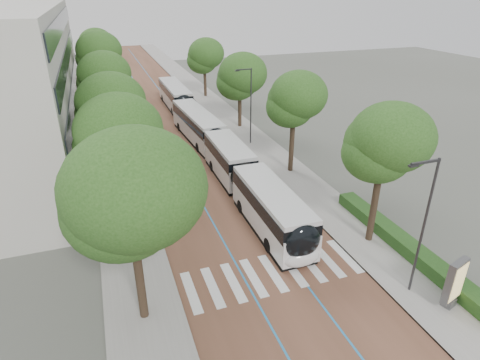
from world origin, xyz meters
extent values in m
plane|color=#51544C|center=(0.00, 0.00, 0.00)|extent=(160.00, 160.00, 0.00)
cube|color=brown|center=(0.00, 40.00, 0.01)|extent=(11.00, 140.00, 0.02)
cube|color=gray|center=(-7.50, 40.00, 0.06)|extent=(4.00, 140.00, 0.12)
cube|color=gray|center=(7.50, 40.00, 0.06)|extent=(4.00, 140.00, 0.12)
cube|color=gray|center=(-5.60, 40.00, 0.06)|extent=(0.20, 140.00, 0.14)
cube|color=gray|center=(5.60, 40.00, 0.06)|extent=(0.20, 140.00, 0.14)
cube|color=silver|center=(-4.80, 1.00, 0.03)|extent=(0.55, 3.60, 0.01)
cube|color=silver|center=(-3.55, 1.00, 0.03)|extent=(0.55, 3.60, 0.01)
cube|color=silver|center=(-2.30, 1.00, 0.03)|extent=(0.55, 3.60, 0.01)
cube|color=silver|center=(-1.05, 1.00, 0.03)|extent=(0.55, 3.60, 0.01)
cube|color=silver|center=(0.20, 1.00, 0.03)|extent=(0.55, 3.60, 0.01)
cube|color=silver|center=(1.45, 1.00, 0.03)|extent=(0.55, 3.60, 0.01)
cube|color=silver|center=(2.70, 1.00, 0.03)|extent=(0.55, 3.60, 0.01)
cube|color=silver|center=(3.95, 1.00, 0.03)|extent=(0.55, 3.60, 0.01)
cube|color=silver|center=(5.20, 1.00, 0.03)|extent=(0.55, 3.60, 0.01)
cube|color=#2377B3|center=(-1.60, 40.00, 0.02)|extent=(0.12, 126.00, 0.01)
cube|color=#2377B3|center=(1.60, 40.00, 0.02)|extent=(0.12, 126.00, 0.01)
cube|color=black|center=(-10.45, 28.00, 3.00)|extent=(0.12, 38.00, 1.60)
cube|color=black|center=(-10.45, 28.00, 6.20)|extent=(0.12, 38.00, 1.60)
cube|color=black|center=(-10.45, 28.00, 9.40)|extent=(0.12, 38.00, 1.60)
cube|color=black|center=(-10.45, 28.00, 12.40)|extent=(0.12, 38.00, 1.60)
cube|color=#193F16|center=(9.10, 0.00, 0.52)|extent=(1.20, 14.00, 0.80)
cylinder|color=#313134|center=(6.80, -3.00, 4.12)|extent=(0.14, 0.14, 8.00)
cube|color=#313134|center=(6.00, -3.00, 8.02)|extent=(1.70, 0.12, 0.12)
cube|color=#313134|center=(5.30, -3.00, 7.94)|extent=(0.50, 0.20, 0.10)
cylinder|color=#313134|center=(6.80, 22.00, 4.12)|extent=(0.14, 0.14, 8.00)
cube|color=#313134|center=(6.00, 22.00, 8.02)|extent=(1.70, 0.12, 0.12)
cube|color=#313134|center=(5.30, 22.00, 7.94)|extent=(0.50, 0.20, 0.10)
cylinder|color=#313134|center=(-6.10, 8.00, 4.12)|extent=(0.14, 0.14, 8.00)
cylinder|color=black|center=(-7.50, 0.00, 2.46)|extent=(0.44, 0.44, 4.93)
ellipsoid|color=#224B18|center=(-7.50, 0.00, 6.94)|extent=(6.43, 6.43, 5.47)
cylinder|color=black|center=(-7.50, 9.00, 2.39)|extent=(0.44, 0.44, 4.78)
ellipsoid|color=#224B18|center=(-7.50, 9.00, 6.74)|extent=(5.56, 5.56, 4.73)
cylinder|color=black|center=(-7.50, 18.00, 2.25)|extent=(0.44, 0.44, 4.50)
ellipsoid|color=#224B18|center=(-7.50, 18.00, 6.34)|extent=(5.74, 5.74, 4.88)
cylinder|color=black|center=(-7.50, 28.00, 2.41)|extent=(0.44, 0.44, 4.83)
ellipsoid|color=#224B18|center=(-7.50, 28.00, 6.81)|extent=(5.46, 5.46, 4.64)
cylinder|color=black|center=(-7.50, 40.00, 2.69)|extent=(0.44, 0.44, 5.37)
ellipsoid|color=#224B18|center=(-7.50, 40.00, 7.57)|extent=(5.74, 5.74, 4.88)
cylinder|color=black|center=(-7.50, 55.00, 2.41)|extent=(0.44, 0.44, 4.82)
ellipsoid|color=#224B18|center=(-7.50, 55.00, 6.80)|extent=(5.43, 5.43, 4.61)
cylinder|color=black|center=(7.70, 2.00, 2.41)|extent=(0.44, 0.44, 4.83)
ellipsoid|color=#224B18|center=(7.70, 2.00, 6.80)|extent=(5.02, 5.02, 4.27)
cylinder|color=black|center=(7.70, 14.00, 2.33)|extent=(0.44, 0.44, 4.66)
ellipsoid|color=#224B18|center=(7.70, 14.00, 6.57)|extent=(4.91, 4.91, 4.17)
cylinder|color=black|center=(7.70, 28.00, 2.08)|extent=(0.44, 0.44, 4.16)
ellipsoid|color=#224B18|center=(7.70, 28.00, 5.86)|extent=(5.69, 5.69, 4.84)
cylinder|color=black|center=(7.70, 44.00, 2.11)|extent=(0.44, 0.44, 4.21)
ellipsoid|color=#224B18|center=(7.70, 44.00, 5.93)|extent=(5.37, 5.37, 4.57)
cylinder|color=black|center=(1.99, 10.48, 1.77)|extent=(2.31, 0.91, 2.30)
cube|color=silver|center=(1.96, 5.35, 1.26)|extent=(2.56, 9.38, 1.82)
cube|color=black|center=(1.96, 5.35, 2.40)|extent=(2.60, 9.19, 0.97)
cube|color=silver|center=(1.96, 5.35, 3.04)|extent=(2.51, 9.19, 0.31)
cube|color=black|center=(1.96, 5.35, 0.17)|extent=(2.51, 9.00, 0.35)
cube|color=silver|center=(2.02, 14.80, 1.26)|extent=(2.55, 7.76, 1.82)
cube|color=black|center=(2.02, 14.80, 2.40)|extent=(2.59, 7.60, 0.97)
cube|color=silver|center=(2.02, 14.80, 3.04)|extent=(2.50, 7.60, 0.31)
cube|color=black|center=(2.02, 14.80, 0.17)|extent=(2.50, 7.45, 0.35)
ellipsoid|color=black|center=(1.93, 0.82, 2.00)|extent=(2.36, 1.11, 2.28)
ellipsoid|color=silver|center=(1.93, 0.77, 0.86)|extent=(2.36, 1.01, 1.14)
cylinder|color=black|center=(0.82, 3.08, 0.50)|extent=(0.31, 1.00, 1.00)
cylinder|color=black|center=(3.08, 3.06, 0.50)|extent=(0.31, 1.00, 1.00)
cylinder|color=black|center=(0.90, 16.48, 0.50)|extent=(0.31, 1.00, 1.00)
cylinder|color=black|center=(3.16, 16.46, 0.50)|extent=(0.31, 1.00, 1.00)
cylinder|color=black|center=(0.85, 8.44, 0.50)|extent=(0.31, 1.00, 1.00)
cylinder|color=black|center=(3.11, 8.42, 0.50)|extent=(0.31, 1.00, 1.00)
cube|color=silver|center=(1.77, 25.23, 1.26)|extent=(3.19, 12.12, 1.82)
cube|color=black|center=(1.77, 25.23, 2.40)|extent=(3.22, 11.89, 0.97)
cube|color=silver|center=(1.77, 25.23, 3.04)|extent=(3.13, 11.88, 0.31)
cube|color=black|center=(1.77, 25.23, 0.17)|extent=(3.11, 11.64, 0.35)
ellipsoid|color=black|center=(2.11, 19.39, 2.00)|extent=(2.41, 1.23, 2.28)
ellipsoid|color=silver|center=(2.11, 19.34, 0.86)|extent=(2.40, 1.13, 1.14)
cylinder|color=black|center=(0.85, 21.57, 0.50)|extent=(0.36, 1.02, 1.00)
cylinder|color=black|center=(3.11, 21.71, 0.50)|extent=(0.36, 1.02, 1.00)
cylinder|color=black|center=(0.42, 28.96, 0.50)|extent=(0.36, 1.02, 1.00)
cylinder|color=black|center=(2.68, 29.09, 0.50)|extent=(0.36, 1.02, 1.00)
cube|color=silver|center=(2.06, 39.34, 1.26)|extent=(2.54, 12.01, 1.82)
cube|color=black|center=(2.06, 39.34, 2.40)|extent=(2.58, 11.77, 0.97)
cube|color=silver|center=(2.06, 39.34, 3.04)|extent=(2.49, 11.77, 0.31)
cube|color=black|center=(2.06, 39.34, 0.17)|extent=(2.48, 11.53, 0.35)
ellipsoid|color=black|center=(2.08, 33.49, 2.00)|extent=(2.35, 1.11, 2.28)
ellipsoid|color=silver|center=(2.08, 33.44, 0.86)|extent=(2.35, 1.01, 1.14)
cylinder|color=black|center=(0.94, 35.74, 0.50)|extent=(0.30, 1.00, 1.00)
cylinder|color=black|center=(3.20, 35.75, 0.50)|extent=(0.30, 1.00, 1.00)
cylinder|color=black|center=(0.92, 43.14, 0.50)|extent=(0.30, 1.00, 1.00)
cylinder|color=black|center=(3.18, 43.15, 0.50)|extent=(0.30, 1.00, 1.00)
cube|color=#59595B|center=(7.86, -4.73, 0.33)|extent=(0.77, 0.70, 0.43)
cube|color=#59595B|center=(7.86, -4.73, 1.78)|extent=(1.44, 0.76, 2.46)
cube|color=tan|center=(7.92, -4.92, 1.78)|extent=(1.13, 0.36, 2.14)
camera|label=1|loc=(-8.09, -16.42, 15.46)|focal=30.00mm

